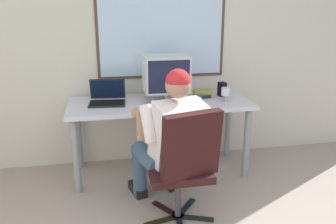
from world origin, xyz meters
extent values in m
cube|color=beige|center=(0.00, 2.64, 1.26)|extent=(5.72, 0.06, 2.52)
cube|color=#4C3828|center=(0.05, 2.61, 1.54)|extent=(1.31, 0.01, 1.27)
cube|color=silver|center=(0.05, 2.60, 1.54)|extent=(1.25, 0.02, 1.21)
cylinder|color=gray|center=(-0.83, 1.98, 0.35)|extent=(0.06, 0.06, 0.70)
cylinder|color=gray|center=(0.77, 1.98, 0.35)|extent=(0.06, 0.06, 0.70)
cylinder|color=gray|center=(-0.83, 2.51, 0.35)|extent=(0.06, 0.06, 0.70)
cylinder|color=gray|center=(0.77, 2.51, 0.35)|extent=(0.06, 0.06, 0.70)
cube|color=silver|center=(-0.03, 2.24, 0.72)|extent=(1.75, 0.68, 0.04)
cube|color=black|center=(-0.17, 1.37, 0.01)|extent=(0.29, 0.12, 0.02)
cube|color=black|center=(0.10, 1.36, 0.01)|extent=(0.29, 0.15, 0.02)
cube|color=black|center=(0.06, 1.52, 0.01)|extent=(0.22, 0.25, 0.02)
cube|color=black|center=(-0.11, 1.53, 0.01)|extent=(0.19, 0.27, 0.02)
cylinder|color=black|center=(-0.03, 1.41, 0.01)|extent=(0.10, 0.10, 0.02)
cylinder|color=#3F3F44|center=(-0.03, 1.41, 0.21)|extent=(0.05, 0.05, 0.39)
cube|color=black|center=(-0.03, 1.41, 0.43)|extent=(0.47, 0.47, 0.06)
cube|color=black|center=(0.02, 1.21, 0.71)|extent=(0.46, 0.22, 0.50)
cylinder|color=#364F66|center=(0.07, 1.68, 0.46)|extent=(0.25, 0.44, 0.15)
cylinder|color=#364F66|center=(0.02, 1.88, 0.23)|extent=(0.12, 0.12, 0.46)
cube|color=black|center=(0.00, 1.94, 0.04)|extent=(0.16, 0.26, 0.08)
cylinder|color=#364F66|center=(-0.24, 1.60, 0.46)|extent=(0.25, 0.44, 0.15)
cylinder|color=#364F66|center=(-0.29, 1.80, 0.23)|extent=(0.12, 0.12, 0.46)
cube|color=black|center=(-0.31, 1.86, 0.04)|extent=(0.16, 0.26, 0.08)
cube|color=silver|center=(-0.03, 1.44, 0.71)|extent=(0.45, 0.41, 0.54)
sphere|color=#9F7558|center=(-0.03, 1.44, 1.09)|extent=(0.19, 0.19, 0.19)
sphere|color=#B22323|center=(-0.03, 1.44, 1.12)|extent=(0.19, 0.19, 0.19)
cylinder|color=silver|center=(0.17, 1.55, 0.81)|extent=(0.14, 0.23, 0.29)
cylinder|color=#9F7558|center=(0.15, 1.63, 0.68)|extent=(0.12, 0.19, 0.27)
sphere|color=#9F7558|center=(0.14, 1.67, 0.65)|extent=(0.09, 0.09, 0.09)
cylinder|color=silver|center=(-0.26, 1.43, 0.81)|extent=(0.14, 0.21, 0.29)
cylinder|color=#9F7558|center=(-0.29, 1.57, 0.77)|extent=(0.09, 0.09, 0.26)
sphere|color=#9F7558|center=(-0.32, 1.66, 0.83)|extent=(0.09, 0.09, 0.09)
cube|color=beige|center=(0.03, 2.27, 0.75)|extent=(0.24, 0.19, 0.02)
cylinder|color=beige|center=(0.03, 2.27, 0.80)|extent=(0.04, 0.04, 0.08)
cube|color=silver|center=(0.03, 2.27, 1.01)|extent=(0.43, 0.30, 0.34)
cube|color=#191E38|center=(0.04, 2.11, 1.01)|extent=(0.38, 0.01, 0.30)
cube|color=black|center=(-0.53, 2.24, 0.75)|extent=(0.36, 0.25, 0.02)
cube|color=black|center=(-0.53, 2.24, 0.76)|extent=(0.32, 0.22, 0.00)
cube|color=black|center=(-0.52, 2.38, 0.86)|extent=(0.34, 0.11, 0.21)
cube|color=#0F1933|center=(-0.52, 2.38, 0.86)|extent=(0.32, 0.09, 0.18)
cylinder|color=silver|center=(0.59, 2.12, 0.74)|extent=(0.06, 0.06, 0.00)
cylinder|color=silver|center=(0.59, 2.12, 0.78)|extent=(0.01, 0.01, 0.06)
cylinder|color=silver|center=(0.59, 2.12, 0.84)|extent=(0.09, 0.09, 0.07)
cylinder|color=#4D1013|center=(0.59, 2.12, 0.82)|extent=(0.08, 0.08, 0.02)
cube|color=black|center=(0.63, 2.34, 0.81)|extent=(0.08, 0.09, 0.14)
cylinder|color=#333338|center=(0.63, 2.29, 0.83)|extent=(0.05, 0.01, 0.05)
cube|color=black|center=(0.41, 2.31, 0.76)|extent=(0.17, 0.12, 0.03)
cube|color=#204A90|center=(0.41, 2.32, 0.78)|extent=(0.14, 0.12, 0.02)
cube|color=olive|center=(0.42, 2.32, 0.80)|extent=(0.19, 0.14, 0.03)
camera|label=1|loc=(-0.59, -1.09, 1.71)|focal=38.99mm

